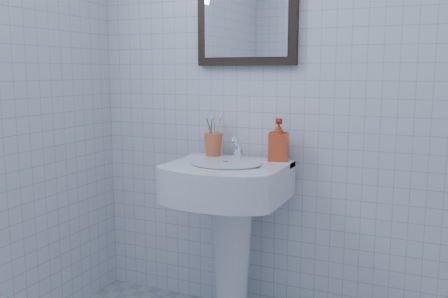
% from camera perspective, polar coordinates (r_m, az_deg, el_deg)
% --- Properties ---
extents(wall_back, '(2.20, 0.02, 2.50)m').
position_cam_1_polar(wall_back, '(2.36, 9.33, 9.65)').
color(wall_back, silver).
rests_on(wall_back, ground).
extents(washbasin, '(0.53, 0.39, 0.81)m').
position_cam_1_polar(washbasin, '(2.34, 0.67, -7.72)').
color(washbasin, white).
rests_on(washbasin, ground).
extents(faucet, '(0.04, 0.09, 0.11)m').
position_cam_1_polar(faucet, '(2.36, 1.60, -0.07)').
color(faucet, white).
rests_on(faucet, washbasin).
extents(toothbrush_cup, '(0.10, 0.10, 0.11)m').
position_cam_1_polar(toothbrush_cup, '(2.44, -1.22, 0.52)').
color(toothbrush_cup, '#D46032').
rests_on(toothbrush_cup, washbasin).
extents(soap_dispenser, '(0.10, 0.10, 0.19)m').
position_cam_1_polar(soap_dispenser, '(2.31, 6.26, 1.05)').
color(soap_dispenser, red).
rests_on(soap_dispenser, washbasin).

